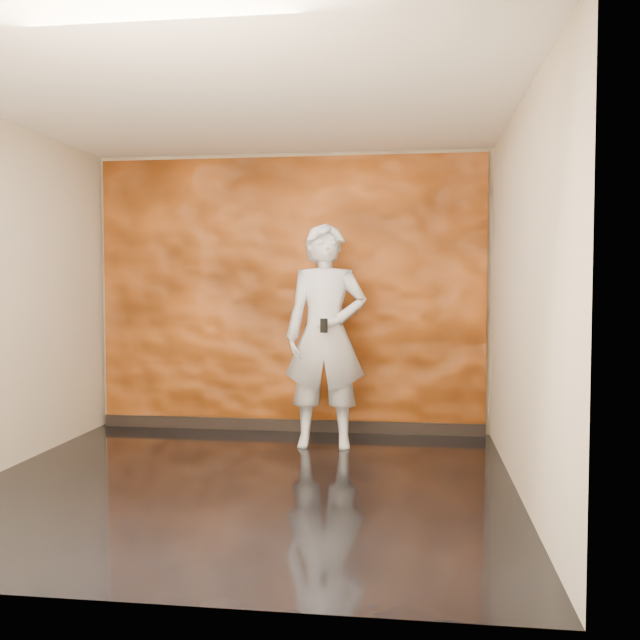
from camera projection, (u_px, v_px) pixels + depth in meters
The scene contains 5 objects.
room at pixel (243, 297), 5.24m from camera, with size 4.02×4.02×2.81m.
feature_wall at pixel (289, 295), 7.18m from camera, with size 3.90×0.06×2.75m, color #C55D1C.
baseboard at pixel (289, 425), 7.21m from camera, with size 3.90×0.04×0.12m, color black.
man at pixel (326, 336), 6.49m from camera, with size 0.74×0.49×2.04m, color #AAAEBA.
phone at pixel (324, 326), 6.19m from camera, with size 0.07×0.01×0.13m, color black.
Camera 1 is at (1.27, -5.12, 1.50)m, focal length 40.00 mm.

